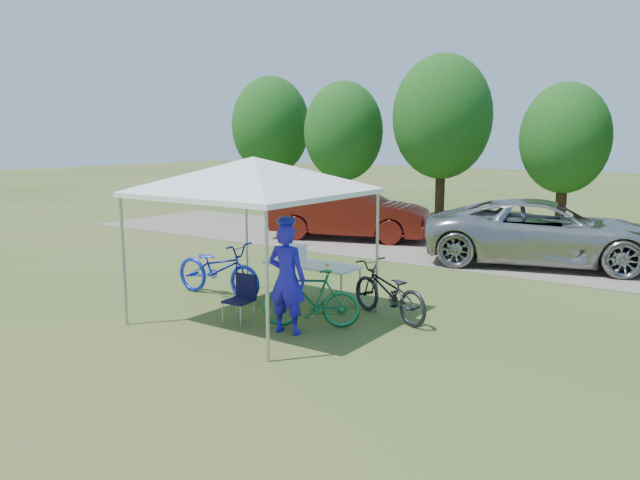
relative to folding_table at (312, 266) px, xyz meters
The scene contains 14 objects.
ground 1.55m from the folding_table, 98.26° to the right, with size 100.00×100.00×0.00m, color #2D5119.
gravel_strip 6.66m from the folding_table, 91.73° to the left, with size 24.00×5.00×0.02m, color gray.
canopy 2.41m from the folding_table, 98.26° to the right, with size 4.53×4.53×3.00m.
treeline 12.99m from the folding_table, 92.24° to the left, with size 24.89×4.28×6.30m.
folding_table is the anchor object (origin of this frame).
folding_chair 1.72m from the folding_table, 97.65° to the right, with size 0.44×0.45×0.80m.
cooler 0.48m from the folding_table, behind, with size 0.45×0.31×0.32m.
ice_cream_cup 0.37m from the folding_table, ahead, with size 0.07×0.07×0.05m, color gold.
cyclist 1.88m from the folding_table, 66.78° to the right, with size 0.63×0.42×1.74m, color #1F17BB.
bike_blue 1.88m from the folding_table, 159.60° to the right, with size 0.71×2.04×1.07m, color #1627C1.
bike_green 1.55m from the folding_table, 55.27° to the right, with size 0.45×1.59×0.96m, color #1A753F.
bike_dark 1.68m from the folding_table, ahead, with size 0.63×1.82×0.96m, color black.
minivan 6.49m from the folding_table, 66.46° to the left, with size 2.56×5.56×1.54m, color #A8A8A4.
sedan 7.25m from the folding_table, 116.52° to the left, with size 1.67×4.79×1.58m, color #55140E.
Camera 1 is at (6.73, -7.81, 3.06)m, focal length 35.00 mm.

